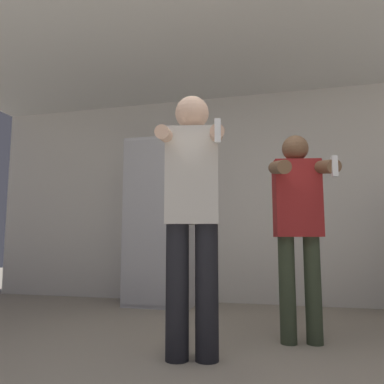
% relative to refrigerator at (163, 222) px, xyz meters
% --- Properties ---
extents(wall_back, '(7.00, 0.06, 2.55)m').
position_rel_refrigerator_xyz_m(wall_back, '(1.05, 0.34, 0.31)').
color(wall_back, silver).
rests_on(wall_back, ground_plane).
extents(ceiling_slab, '(7.00, 3.27, 0.05)m').
position_rel_refrigerator_xyz_m(ceiling_slab, '(1.05, -1.07, 1.61)').
color(ceiling_slab, silver).
rests_on(ceiling_slab, wall_back).
extents(refrigerator, '(0.78, 0.65, 1.92)m').
position_rel_refrigerator_xyz_m(refrigerator, '(0.00, 0.00, 0.00)').
color(refrigerator, silver).
rests_on(refrigerator, ground_plane).
extents(person_woman_foreground, '(0.47, 0.50, 1.72)m').
position_rel_refrigerator_xyz_m(person_woman_foreground, '(0.82, -1.87, -0.01)').
color(person_woman_foreground, black).
rests_on(person_woman_foreground, ground_plane).
extents(person_man_side, '(0.49, 0.57, 1.55)m').
position_rel_refrigerator_xyz_m(person_man_side, '(1.51, -1.33, -0.03)').
color(person_man_side, '#38422D').
rests_on(person_man_side, ground_plane).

